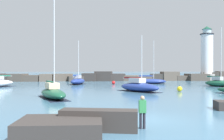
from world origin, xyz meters
TOP-DOWN VIEW (x-y plane):
  - ground_plane at (0.00, 0.00)m, footprint 600.00×600.00m
  - open_sea_beyond at (0.00, 110.39)m, footprint 400.00×116.00m
  - breakwater_jetty at (0.89, 50.29)m, footprint 67.17×6.72m
  - lighthouse at (28.56, 50.54)m, footprint 4.28×4.28m
  - foreground_rocks at (-2.43, -2.39)m, footprint 14.74×8.79m
  - sailboat_moored_1 at (9.53, 36.13)m, footprint 6.27×2.85m
  - sailboat_moored_2 at (3.37, 18.50)m, footprint 5.85×6.88m
  - sailboat_moored_4 at (19.38, 27.09)m, footprint 4.61×5.62m
  - sailboat_moored_5 at (-7.14, 11.40)m, footprint 4.36×7.08m
  - sailboat_moored_6 at (-5.76, 35.59)m, footprint 3.76×6.16m
  - mooring_buoy_orange_near at (1.46, 35.27)m, footprint 0.70×0.70m
  - mooring_buoy_far_side at (8.95, 18.10)m, footprint 0.72×0.72m
  - person_on_rocks at (-0.59, -2.53)m, footprint 0.36×0.22m

SIDE VIEW (x-z plane):
  - ground_plane at x=0.00m, z-range 0.00..0.00m
  - open_sea_beyond at x=0.00m, z-range 0.00..0.01m
  - mooring_buoy_orange_near at x=1.46m, z-range -0.10..0.80m
  - mooring_buoy_far_side at x=8.95m, z-range -0.10..0.82m
  - foreground_rocks at x=-2.43m, z-range -0.10..0.94m
  - sailboat_moored_1 at x=9.53m, z-range -3.98..5.08m
  - sailboat_moored_5 at x=-7.14m, z-range -4.47..5.71m
  - sailboat_moored_4 at x=19.38m, z-range -4.53..5.87m
  - sailboat_moored_2 at x=3.37m, z-range -3.13..4.50m
  - sailboat_moored_6 at x=-5.76m, z-range -3.75..5.16m
  - person_on_rocks at x=-0.59m, z-range 0.10..1.79m
  - breakwater_jetty at x=0.89m, z-range -0.30..2.20m
  - lighthouse at x=28.56m, z-range -0.93..13.90m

